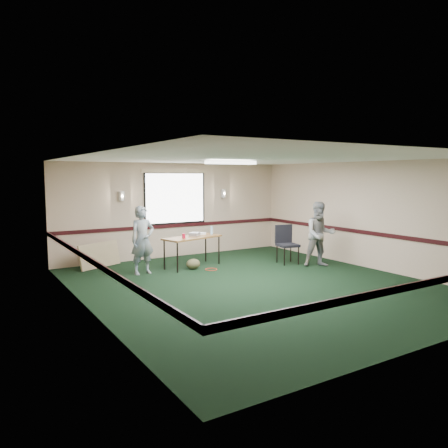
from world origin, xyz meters
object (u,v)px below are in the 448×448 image
projector (194,234)px  person_right (320,234)px  conference_chair (286,241)px  folding_table (192,239)px  person_left (143,240)px

projector → person_right: 3.24m
conference_chair → person_right: (0.46, -0.80, 0.24)m
folding_table → projector: bearing=23.1°
folding_table → person_right: person_right is taller
projector → conference_chair: bearing=-61.6°
projector → person_right: size_ratio=0.16×
person_left → person_right: person_right is taller
folding_table → conference_chair: 2.53m
folding_table → person_right: 3.29m
projector → person_right: bearing=-71.5°
projector → conference_chair: size_ratio=0.27×
projector → person_left: (-1.50, -0.20, -0.02)m
folding_table → projector: 0.17m
folding_table → person_left: size_ratio=1.03×
conference_chair → person_right: 0.95m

